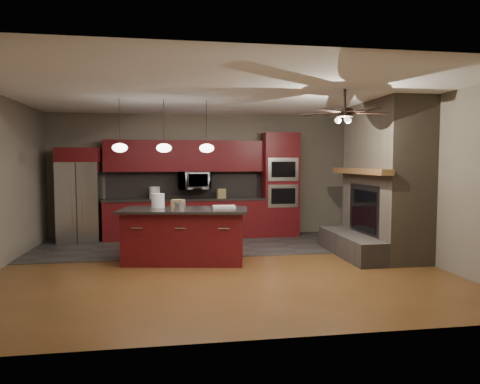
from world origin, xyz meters
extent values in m
plane|color=brown|center=(0.00, 0.00, 0.00)|extent=(7.00, 7.00, 0.00)
cube|color=white|center=(0.00, 0.00, 2.80)|extent=(7.00, 6.00, 0.02)
cube|color=#736B5C|center=(0.00, 3.00, 1.40)|extent=(7.00, 0.02, 2.80)
cube|color=#736B5C|center=(3.50, 0.00, 1.40)|extent=(0.02, 6.00, 2.80)
cube|color=#35322F|center=(0.00, 1.80, 0.01)|extent=(7.00, 2.40, 0.01)
cube|color=#695E4B|center=(3.10, 0.40, 1.40)|extent=(0.80, 2.00, 2.80)
cube|color=#4D463F|center=(2.45, 0.40, 0.20)|extent=(0.50, 2.00, 0.40)
cube|color=#2D2D30|center=(2.72, 0.40, 0.83)|extent=(0.05, 1.20, 0.95)
cube|color=black|center=(2.70, 0.40, 0.83)|extent=(0.02, 1.00, 0.75)
cube|color=brown|center=(2.60, 0.40, 1.55)|extent=(0.22, 2.10, 0.10)
cube|color=#5E1114|center=(-0.48, 2.70, 0.43)|extent=(3.55, 0.60, 0.86)
cube|color=black|center=(-0.48, 2.70, 0.88)|extent=(3.59, 0.64, 0.04)
cube|color=black|center=(-0.48, 2.98, 1.20)|extent=(3.55, 0.03, 0.60)
cube|color=#5E1114|center=(-0.48, 2.83, 1.85)|extent=(3.55, 0.35, 0.70)
cube|color=#5E1114|center=(1.70, 2.70, 1.19)|extent=(0.80, 0.60, 2.38)
cube|color=silver|center=(1.70, 2.40, 0.95)|extent=(0.70, 0.03, 0.52)
cube|color=black|center=(1.70, 2.38, 0.95)|extent=(0.55, 0.02, 0.35)
cube|color=silver|center=(1.70, 2.40, 1.55)|extent=(0.70, 0.03, 0.52)
cube|color=black|center=(1.70, 2.38, 1.55)|extent=(0.55, 0.02, 0.35)
imported|color=silver|center=(-0.27, 2.75, 1.30)|extent=(0.73, 0.41, 0.50)
cube|color=silver|center=(-2.73, 2.62, 0.86)|extent=(0.86, 0.72, 1.71)
cube|color=#2D2D30|center=(-2.73, 2.26, 0.86)|extent=(0.02, 0.02, 1.69)
cube|color=silver|center=(-2.83, 2.25, 0.91)|extent=(0.03, 0.03, 0.86)
cube|color=silver|center=(-2.63, 2.25, 0.91)|extent=(0.03, 0.03, 0.86)
cube|color=#5E1114|center=(-2.73, 2.62, 1.86)|extent=(0.86, 0.72, 0.30)
cube|color=#5E1114|center=(-0.57, 0.36, 0.44)|extent=(2.10, 1.16, 0.88)
cube|color=black|center=(-0.57, 0.36, 0.90)|extent=(2.28, 1.33, 0.04)
cylinder|color=white|center=(-1.01, 0.64, 1.04)|extent=(0.28, 0.28, 0.25)
cylinder|color=silver|center=(-0.64, 0.15, 0.98)|extent=(0.19, 0.19, 0.13)
cube|color=silver|center=(0.12, 0.41, 0.94)|extent=(0.39, 0.28, 0.04)
cube|color=olive|center=(-0.67, 0.68, 0.99)|extent=(0.25, 0.23, 0.13)
cylinder|color=white|center=(-1.16, 2.70, 1.03)|extent=(0.28, 0.28, 0.27)
cube|color=olive|center=(0.32, 2.65, 1.01)|extent=(0.21, 0.18, 0.21)
cylinder|color=black|center=(-1.65, 0.70, 2.41)|extent=(0.01, 0.01, 0.78)
ellipsoid|color=white|center=(-1.65, 0.70, 1.96)|extent=(0.26, 0.26, 0.16)
cylinder|color=black|center=(-0.90, 0.70, 2.41)|extent=(0.01, 0.01, 0.78)
ellipsoid|color=white|center=(-0.90, 0.70, 1.96)|extent=(0.26, 0.26, 0.16)
cylinder|color=black|center=(-0.15, 0.70, 2.41)|extent=(0.01, 0.01, 0.78)
ellipsoid|color=white|center=(-0.15, 0.70, 1.96)|extent=(0.26, 0.26, 0.16)
cylinder|color=black|center=(1.80, -0.80, 2.65)|extent=(0.04, 0.04, 0.30)
cylinder|color=black|center=(1.80, -0.80, 2.45)|extent=(0.24, 0.24, 0.12)
cube|color=black|center=(2.18, -0.80, 2.45)|extent=(0.60, 0.12, 0.01)
cube|color=black|center=(1.92, -0.44, 2.45)|extent=(0.30, 0.61, 0.01)
cube|color=black|center=(1.49, -0.58, 2.45)|extent=(0.56, 0.45, 0.01)
cube|color=black|center=(1.49, -1.02, 2.45)|extent=(0.56, 0.45, 0.01)
cube|color=black|center=(1.92, -1.16, 2.45)|extent=(0.30, 0.61, 0.01)
camera|label=1|loc=(-0.75, -6.94, 1.71)|focal=32.00mm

